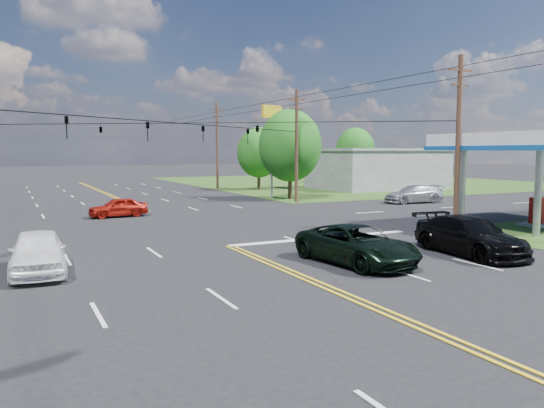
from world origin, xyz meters
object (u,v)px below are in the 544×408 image
tree_right_a (290,146)px  suv_black (470,236)px  tree_far_r (355,150)px  pickup_white (38,252)px  pickup_dkgreen (357,245)px  retail_ne (377,170)px  pole_right_far (217,144)px  pole_ne (297,145)px  pole_se (458,141)px  tree_right_b (259,153)px

tree_right_a → suv_black: 27.27m
tree_far_r → pickup_white: bearing=-136.5°
pickup_dkgreen → suv_black: (5.34, -0.63, 0.05)m
retail_ne → pole_right_far: 19.02m
pole_ne → tree_far_r: (21.00, 21.00, -0.37)m
tree_far_r → retail_ne: bearing=-111.8°
tree_right_a → retail_ne: bearing=26.6°
tree_far_r → suv_black: size_ratio=1.38×
retail_ne → pole_ne: pole_ne is taller
retail_ne → suv_black: 40.64m
pole_ne → pickup_white: 28.76m
pole_right_far → pickup_dkgreen: 43.14m
pole_se → tree_far_r: size_ratio=1.25×
pole_se → suv_black: (-4.66, -5.36, -4.11)m
tree_far_r → pickup_dkgreen: 53.74m
pole_ne → suv_black: bearing=-101.3°
tree_far_r → suv_black: tree_far_r is taller
tree_far_r → pickup_white: size_ratio=1.67×
retail_ne → pole_right_far: pole_right_far is taller
pickup_white → retail_ne: bearing=41.7°
tree_right_a → pole_ne: bearing=-108.4°
tree_right_b → suv_black: bearing=-102.0°
pickup_dkgreen → pole_right_far: bearing=70.2°
pole_se → pole_right_far: (0.00, 37.00, 0.25)m
tree_right_a → pickup_dkgreen: size_ratio=1.52×
retail_ne → suv_black: size_ratio=2.53×
pole_ne → tree_right_a: (1.00, 3.00, -0.05)m
tree_right_b → tree_far_r: (17.50, 6.00, 0.33)m
pole_right_far → pickup_dkgreen: (-10.00, -41.73, -4.42)m
suv_black → tree_right_a: bearing=82.7°
pole_se → pickup_dkgreen: size_ratio=1.76×
retail_ne → pole_ne: size_ratio=1.47×
tree_far_r → pickup_dkgreen: bearing=-125.3°
tree_far_r → pickup_white: 58.27m
tree_far_r → suv_black: 51.38m
pole_se → tree_far_r: 44.30m
tree_far_r → pickup_dkgreen: (-31.00, -43.73, -3.79)m
suv_black → pickup_white: (-16.50, 4.32, -0.02)m
retail_ne → pole_ne: bearing=-147.1°
pole_right_far → pickup_dkgreen: size_ratio=1.86×
pole_se → pole_ne: 18.00m
pole_se → tree_far_r: bearing=61.7°
tree_right_b → pickup_dkgreen: (-13.50, -37.73, -3.47)m
tree_right_b → tree_far_r: size_ratio=0.93×
pole_right_far → tree_far_r: size_ratio=1.31×
pole_se → tree_right_b: bearing=83.9°
tree_right_a → tree_right_b: size_ratio=1.15×
tree_right_b → pickup_white: bearing=-125.9°
retail_ne → tree_right_a: tree_right_a is taller
tree_right_b → pickup_white: 42.18m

